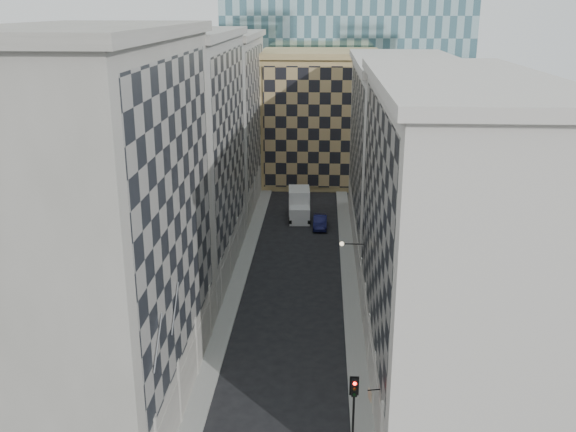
% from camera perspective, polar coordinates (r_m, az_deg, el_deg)
% --- Properties ---
extents(sidewalk_west, '(1.50, 100.00, 0.15)m').
position_cam_1_polar(sidewalk_west, '(60.94, -4.45, -5.72)').
color(sidewalk_west, gray).
rests_on(sidewalk_west, ground).
extents(sidewalk_east, '(1.50, 100.00, 0.15)m').
position_cam_1_polar(sidewalk_east, '(60.51, 5.51, -5.93)').
color(sidewalk_east, gray).
rests_on(sidewalk_east, ground).
extents(bldg_left_a, '(10.80, 22.80, 23.70)m').
position_cam_1_polar(bldg_left_a, '(40.69, -16.22, -0.99)').
color(bldg_left_a, gray).
rests_on(bldg_left_a, ground).
extents(bldg_left_b, '(10.80, 22.80, 22.70)m').
position_cam_1_polar(bldg_left_b, '(61.22, -9.60, 5.29)').
color(bldg_left_b, gray).
rests_on(bldg_left_b, ground).
extents(bldg_left_c, '(10.80, 22.80, 21.70)m').
position_cam_1_polar(bldg_left_c, '(82.51, -6.30, 8.36)').
color(bldg_left_c, gray).
rests_on(bldg_left_c, ground).
extents(bldg_right_a, '(10.80, 26.80, 20.70)m').
position_cam_1_polar(bldg_right_a, '(43.52, 14.07, -1.66)').
color(bldg_right_a, beige).
rests_on(bldg_right_a, ground).
extents(bldg_right_b, '(10.80, 28.80, 19.70)m').
position_cam_1_polar(bldg_right_b, '(69.35, 10.07, 5.51)').
color(bldg_right_b, beige).
rests_on(bldg_right_b, ground).
extents(tan_block, '(16.80, 14.80, 18.80)m').
position_cam_1_polar(tan_block, '(94.37, 2.83, 8.81)').
color(tan_block, tan).
rests_on(tan_block, ground).
extents(flagpoles_left, '(0.10, 6.33, 2.33)m').
position_cam_1_polar(flagpoles_left, '(36.37, -10.71, -9.45)').
color(flagpoles_left, gray).
rests_on(flagpoles_left, ground).
extents(bracket_lamp, '(1.98, 0.36, 0.36)m').
position_cam_1_polar(bracket_lamp, '(52.61, 5.00, -2.48)').
color(bracket_lamp, black).
rests_on(bracket_lamp, ground).
extents(traffic_light, '(0.54, 0.46, 4.33)m').
position_cam_1_polar(traffic_light, '(38.56, 5.89, -15.69)').
color(traffic_light, black).
rests_on(traffic_light, sidewalk_east).
extents(box_truck, '(2.89, 6.38, 3.43)m').
position_cam_1_polar(box_truck, '(78.38, 1.01, 0.92)').
color(box_truck, silver).
rests_on(box_truck, ground).
extents(dark_car, '(1.61, 4.50, 1.48)m').
position_cam_1_polar(dark_car, '(74.96, 2.87, -0.51)').
color(dark_car, '#10123B').
rests_on(dark_car, ground).
extents(shop_sign, '(0.71, 0.62, 0.70)m').
position_cam_1_polar(shop_sign, '(37.76, 7.33, -15.47)').
color(shop_sign, black).
rests_on(shop_sign, ground).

